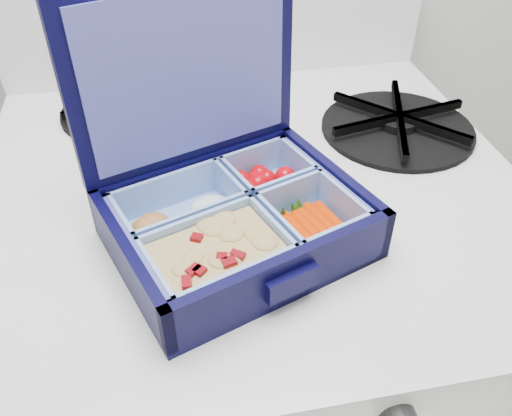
{
  "coord_description": "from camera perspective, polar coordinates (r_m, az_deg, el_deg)",
  "views": [
    {
      "loc": [
        0.24,
        1.21,
        1.22
      ],
      "look_at": [
        0.31,
        1.58,
        0.9
      ],
      "focal_mm": 38.0,
      "sensor_mm": 36.0,
      "label": 1
    }
  ],
  "objects": [
    {
      "name": "stove",
      "position": [
        0.92,
        -0.53,
        -18.67
      ],
      "size": [
        0.58,
        0.58,
        0.87
      ],
      "primitive_type": null,
      "color": "white",
      "rests_on": "floor"
    },
    {
      "name": "bento_box",
      "position": [
        0.49,
        -1.96,
        -1.59
      ],
      "size": [
        0.26,
        0.23,
        0.05
      ],
      "primitive_type": null,
      "rotation": [
        0.0,
        0.0,
        0.35
      ],
      "color": "black",
      "rests_on": "stove"
    },
    {
      "name": "burner_grate",
      "position": [
        0.68,
        14.78,
        8.84
      ],
      "size": [
        0.22,
        0.22,
        0.03
      ],
      "primitive_type": "cylinder",
      "rotation": [
        0.0,
        0.0,
        0.2
      ],
      "color": "black",
      "rests_on": "stove"
    },
    {
      "name": "burner_grate_rear",
      "position": [
        0.72,
        -13.71,
        10.36
      ],
      "size": [
        0.2,
        0.2,
        0.02
      ],
      "primitive_type": "cylinder",
      "rotation": [
        0.0,
        0.0,
        0.32
      ],
      "color": "black",
      "rests_on": "stove"
    },
    {
      "name": "fork",
      "position": [
        0.61,
        -2.79,
        5.26
      ],
      "size": [
        0.1,
        0.18,
        0.01
      ],
      "primitive_type": null,
      "rotation": [
        0.0,
        0.0,
        -0.42
      ],
      "color": "#B5B5B5",
      "rests_on": "stove"
    }
  ]
}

